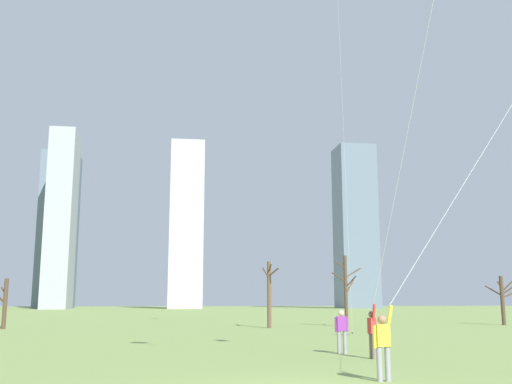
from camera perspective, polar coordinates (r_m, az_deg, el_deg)
The scene contains 11 objects.
kite_flyer_midfield_right_pink at distance 17.11m, azimuth 16.05°, elevation -6.58°, with size 10.71×4.90×13.85m.
kite_flyer_far_back_white at distance 20.77m, azimuth 12.17°, elevation -6.76°, with size 1.27×6.79×14.51m.
bystander_watching_nearby at distance 23.42m, azimuth 8.17°, elevation -12.85°, with size 0.51×0.23×1.62m.
bare_tree_center at distance 53.90m, azimuth 22.45°, elevation -9.31°, with size 1.88×2.39×3.97m.
bare_tree_leftmost at distance 46.67m, azimuth -22.87°, elevation -9.55°, with size 1.29×2.19×3.53m.
bare_tree_rightmost at distance 44.54m, azimuth 1.28°, elevation -9.39°, with size 1.18×3.37×4.85m.
bare_tree_far_right_edge at distance 47.23m, azimuth 8.59°, elevation -9.11°, with size 2.60×2.13×5.43m.
skyline_short_annex at distance 166.91m, azimuth -18.35°, elevation -3.43°, with size 8.90×11.51×40.86m.
skyline_wide_slab at distance 148.62m, azimuth -6.67°, elevation -2.99°, with size 8.31×5.82×41.45m.
skyline_mid_tower_left at distance 147.79m, azimuth -18.10°, elevation -2.40°, with size 5.94×9.98×42.00m.
skyline_slender_spire at distance 160.16m, azimuth 9.47°, elevation -3.22°, with size 9.67×9.91×42.65m.
Camera 1 is at (-2.75, -13.06, 1.99)m, focal length 41.93 mm.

